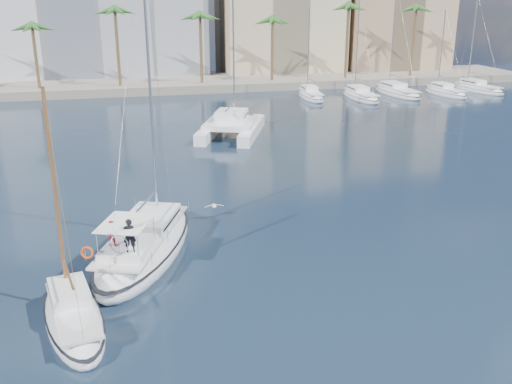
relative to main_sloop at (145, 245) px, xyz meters
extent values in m
plane|color=black|center=(5.16, -1.47, -0.53)|extent=(160.00, 160.00, 0.00)
cube|color=gray|center=(5.16, 59.53, 0.07)|extent=(120.00, 14.00, 1.20)
cube|color=beige|center=(27.16, 68.53, 9.47)|extent=(20.00, 14.00, 20.00)
cube|color=tan|center=(47.16, 66.53, 8.47)|extent=(18.00, 12.00, 18.00)
cylinder|color=brown|center=(5.16, 55.53, 4.72)|extent=(0.44, 0.44, 10.50)
sphere|color=#2B6123|center=(5.16, 55.53, 9.97)|extent=(3.60, 3.60, 3.60)
cylinder|color=brown|center=(39.16, 55.53, 4.72)|extent=(0.44, 0.44, 10.50)
sphere|color=#2B6123|center=(39.16, 55.53, 9.97)|extent=(3.60, 3.60, 3.60)
ellipsoid|color=white|center=(0.00, 0.01, -0.18)|extent=(7.72, 12.21, 2.42)
ellipsoid|color=black|center=(0.00, 0.01, 0.17)|extent=(7.79, 12.33, 0.18)
cube|color=silver|center=(-0.08, -0.20, 0.74)|extent=(5.66, 9.10, 0.12)
cube|color=white|center=(0.42, 1.05, 1.10)|extent=(3.72, 4.46, 0.60)
cube|color=black|center=(0.42, 1.05, 1.12)|extent=(3.57, 4.05, 0.14)
cylinder|color=#B7BABF|center=(0.91, 2.30, 8.44)|extent=(0.15, 0.15, 15.29)
cylinder|color=#B7BABF|center=(0.05, 0.11, 2.30)|extent=(1.83, 4.42, 0.11)
cube|color=white|center=(-0.90, -2.29, 0.98)|extent=(3.13, 3.52, 0.36)
cube|color=white|center=(-0.94, -2.39, 2.35)|extent=(3.13, 3.52, 0.04)
torus|color=silver|center=(-1.31, -3.33, 1.65)|extent=(0.91, 0.40, 0.96)
torus|color=red|center=(-2.80, -3.23, 1.35)|extent=(0.66, 0.41, 0.64)
imported|color=black|center=(-0.80, -3.19, 2.01)|extent=(0.62, 0.41, 1.70)
imported|color=#B61C35|center=(-1.63, -2.17, 1.80)|extent=(0.78, 0.72, 1.29)
ellipsoid|color=white|center=(-3.38, -6.50, -0.28)|extent=(3.67, 7.60, 1.71)
ellipsoid|color=black|center=(-3.38, -6.50, -0.04)|extent=(3.70, 7.67, 0.18)
cube|color=silver|center=(-3.36, -6.64, 0.37)|extent=(2.66, 5.68, 0.12)
cube|color=white|center=(-3.52, -5.81, 0.73)|extent=(1.98, 2.64, 0.60)
cube|color=black|center=(-3.52, -5.81, 0.75)|extent=(1.94, 2.37, 0.14)
cylinder|color=brown|center=(-3.68, -4.99, 4.93)|extent=(0.15, 0.15, 9.01)
cylinder|color=brown|center=(-3.40, -6.43, 1.93)|extent=(0.68, 2.91, 0.11)
cube|color=white|center=(8.31, 27.43, 0.02)|extent=(5.09, 10.33, 1.10)
cube|color=white|center=(12.13, 25.89, 0.02)|extent=(5.09, 10.33, 1.10)
cube|color=white|center=(10.02, 26.17, 0.77)|extent=(6.57, 7.20, 0.50)
cube|color=white|center=(10.22, 26.66, 1.47)|extent=(3.91, 4.06, 1.00)
cube|color=black|center=(10.22, 26.66, 1.52)|extent=(3.77, 3.67, 0.18)
cylinder|color=#B7BABF|center=(10.82, 28.14, 8.07)|extent=(0.18, 0.18, 14.20)
ellipsoid|color=silver|center=(4.54, 4.24, 0.35)|extent=(0.25, 0.47, 0.23)
sphere|color=silver|center=(4.54, 4.46, 0.37)|extent=(0.12, 0.12, 0.12)
cube|color=gray|center=(4.20, 4.24, 0.38)|extent=(0.55, 0.20, 0.13)
cube|color=gray|center=(4.88, 4.24, 0.38)|extent=(0.55, 0.20, 0.13)
camera|label=1|loc=(-0.89, -28.89, 12.81)|focal=40.00mm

